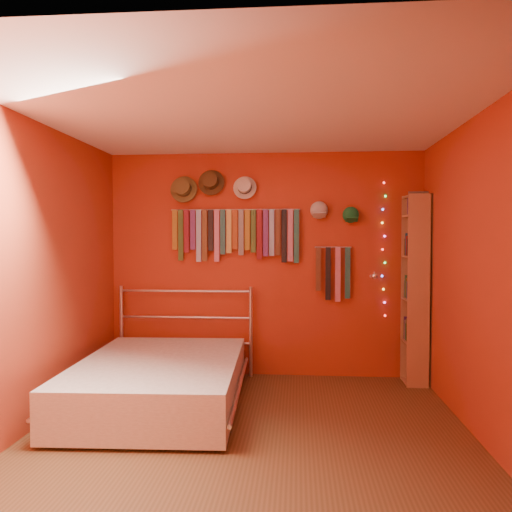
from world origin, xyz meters
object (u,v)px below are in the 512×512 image
(reading_lamp, at_px, (374,276))
(bed, at_px, (160,381))
(bookshelf, at_px, (419,288))
(tie_rack, at_px, (236,232))

(reading_lamp, bearing_deg, bed, -155.84)
(bed, bearing_deg, reading_lamp, 21.77)
(bookshelf, bearing_deg, tie_rack, 175.51)
(reading_lamp, relative_size, bookshelf, 0.14)
(tie_rack, xyz_separation_m, bed, (-0.57, -1.08, -1.38))
(reading_lamp, height_order, bed, reading_lamp)
(reading_lamp, xyz_separation_m, bookshelf, (0.47, 0.00, -0.13))
(bookshelf, bearing_deg, reading_lamp, -179.76)
(reading_lamp, distance_m, bookshelf, 0.49)
(tie_rack, distance_m, reading_lamp, 1.58)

